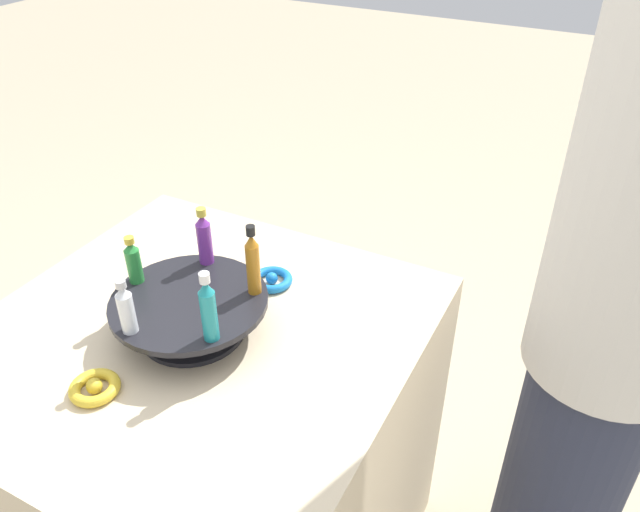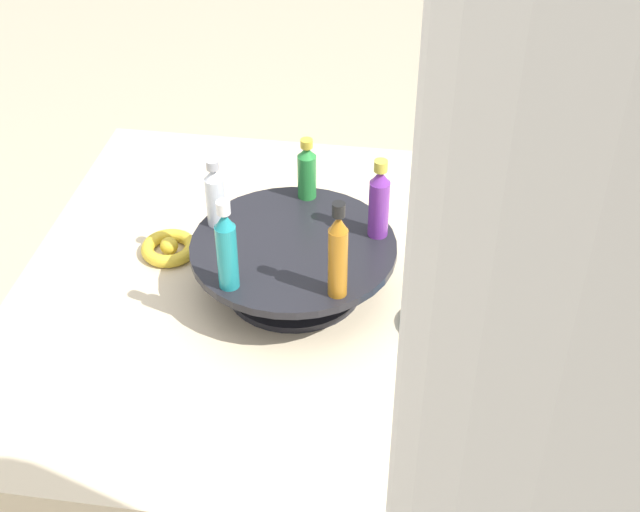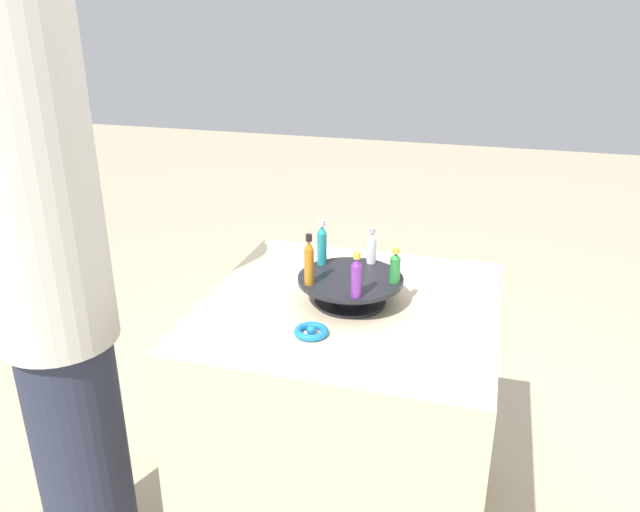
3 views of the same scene
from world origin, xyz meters
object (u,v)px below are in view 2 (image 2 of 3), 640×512
object	(u,v)px
bottle_purple	(379,201)
bottle_amber	(338,254)
ribbon_bow_blue	(432,320)
bottle_green	(304,170)
bottle_clear	(215,195)
ribbon_bow_gold	(169,248)
display_stand	(294,261)
bottle_teal	(227,248)

from	to	relation	value
bottle_purple	bottle_amber	bearing A→B (deg)	-15.94
bottle_purple	ribbon_bow_blue	world-z (taller)	bottle_purple
bottle_amber	ribbon_bow_blue	bearing A→B (deg)	108.88
bottle_green	ribbon_bow_blue	distance (m)	0.30
bottle_clear	ribbon_bow_blue	size ratio (longest dim) A/B	1.22
bottle_green	ribbon_bow_gold	bearing A→B (deg)	-70.70
display_stand	bottle_purple	xyz separation A→B (m)	(-0.04, 0.12, 0.09)
bottle_purple	ribbon_bow_gold	distance (m)	0.34
ribbon_bow_blue	ribbon_bow_gold	distance (m)	0.42
bottle_green	ribbon_bow_gold	xyz separation A→B (m)	(0.07, -0.20, -0.11)
ribbon_bow_blue	bottle_amber	bearing A→B (deg)	-71.12
bottle_amber	ribbon_bow_gold	world-z (taller)	bottle_amber
bottle_amber	display_stand	bearing A→B (deg)	-141.94
bottle_green	ribbon_bow_gold	world-z (taller)	bottle_green
bottle_purple	display_stand	bearing A→B (deg)	-69.94
ribbon_bow_blue	display_stand	bearing A→B (deg)	-104.54
bottle_teal	bottle_amber	xyz separation A→B (m)	(-0.01, 0.14, 0.00)
bottle_purple	bottle_green	size ratio (longest dim) A/B	1.24
ribbon_bow_gold	display_stand	bearing A→B (deg)	75.46
bottle_amber	bottle_green	bearing A→B (deg)	-159.94
display_stand	bottle_amber	world-z (taller)	bottle_amber
display_stand	bottle_green	bearing A→B (deg)	-177.94
bottle_green	ribbon_bow_gold	distance (m)	0.24
bottle_purple	ribbon_bow_blue	bearing A→B (deg)	42.98
ribbon_bow_gold	bottle_purple	bearing A→B (deg)	88.07
display_stand	bottle_green	xyz separation A→B (m)	(-0.12, -0.00, 0.08)
display_stand	bottle_amber	xyz separation A→B (m)	(0.10, 0.08, 0.10)
bottle_amber	ribbon_bow_blue	xyz separation A→B (m)	(-0.04, 0.13, -0.14)
bottle_clear	ribbon_bow_gold	distance (m)	0.15
display_stand	ribbon_bow_gold	xyz separation A→B (m)	(-0.05, -0.20, -0.04)
display_stand	ribbon_bow_blue	distance (m)	0.21
bottle_clear	bottle_green	size ratio (longest dim) A/B	1.08
bottle_teal	ribbon_bow_blue	bearing A→B (deg)	100.20
ribbon_bow_blue	ribbon_bow_gold	bearing A→B (deg)	-104.54
bottle_purple	bottle_clear	bearing A→B (deg)	-87.94
bottle_clear	bottle_teal	distance (m)	0.14
bottle_clear	bottle_teal	size ratio (longest dim) A/B	0.79
bottle_teal	ribbon_bow_blue	size ratio (longest dim) A/B	1.53
bottle_teal	bottle_green	xyz separation A→B (m)	(-0.22, 0.06, -0.02)
bottle_amber	bottle_purple	distance (m)	0.14
bottle_green	ribbon_bow_gold	size ratio (longest dim) A/B	1.14
bottle_teal	ribbon_bow_gold	world-z (taller)	bottle_teal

